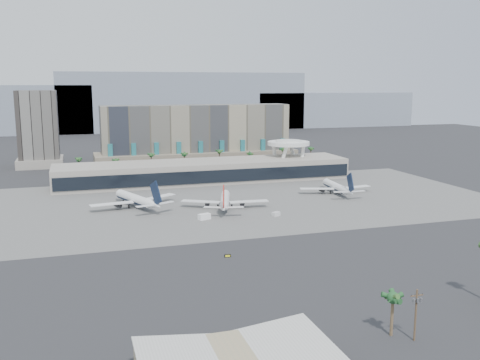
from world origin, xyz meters
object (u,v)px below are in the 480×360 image
object	(u,v)px
utility_pole	(416,311)
service_vehicle_b	(276,214)
airliner_left	(136,199)
airliner_centre	(225,200)
taxiway_sign	(228,256)
service_vehicle_a	(204,217)
airliner_right	(337,187)

from	to	relation	value
utility_pole	service_vehicle_b	world-z (taller)	utility_pole
airliner_left	airliner_centre	size ratio (longest dim) A/B	1.05
taxiway_sign	airliner_centre	bearing A→B (deg)	84.89
service_vehicle_a	utility_pole	bearing A→B (deg)	-99.73
airliner_right	service_vehicle_a	xyz separation A→B (m)	(-78.60, -32.48, -2.24)
utility_pole	service_vehicle_a	distance (m)	120.59
utility_pole	taxiway_sign	size ratio (longest dim) A/B	5.49
utility_pole	airliner_left	distance (m)	156.53
taxiway_sign	utility_pole	bearing A→B (deg)	-61.03
airliner_right	service_vehicle_b	distance (m)	59.74
utility_pole	airliner_right	world-z (taller)	airliner_right
airliner_right	service_vehicle_b	xyz separation A→B (m)	(-47.67, -35.91, -2.57)
utility_pole	taxiway_sign	bearing A→B (deg)	109.13
airliner_left	service_vehicle_a	bearing A→B (deg)	-72.70
airliner_centre	airliner_right	xyz separation A→B (m)	(64.73, 14.94, -0.14)
airliner_centre	service_vehicle_a	size ratio (longest dim) A/B	7.91
service_vehicle_a	service_vehicle_b	distance (m)	31.12
utility_pole	airliner_centre	xyz separation A→B (m)	(-5.45, 136.43, -3.51)
airliner_left	taxiway_sign	bearing A→B (deg)	-97.08
airliner_left	airliner_right	size ratio (longest dim) A/B	1.06
airliner_left	taxiway_sign	xyz separation A→B (m)	(20.43, -81.94, -3.38)
taxiway_sign	service_vehicle_a	bearing A→B (deg)	94.95
utility_pole	airliner_right	size ratio (longest dim) A/B	0.30
service_vehicle_a	taxiway_sign	size ratio (longest dim) A/B	2.34
airliner_left	airliner_centre	distance (m)	41.01
airliner_left	airliner_right	distance (m)	103.38
airliner_left	airliner_centre	xyz separation A→B (m)	(38.64, -13.73, -0.24)
airliner_centre	service_vehicle_b	distance (m)	27.16
airliner_right	taxiway_sign	bearing A→B (deg)	-130.02
airliner_centre	service_vehicle_a	bearing A→B (deg)	-111.21
utility_pole	service_vehicle_b	xyz separation A→B (m)	(11.60, 115.47, -6.22)
airliner_left	service_vehicle_b	bearing A→B (deg)	-53.00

